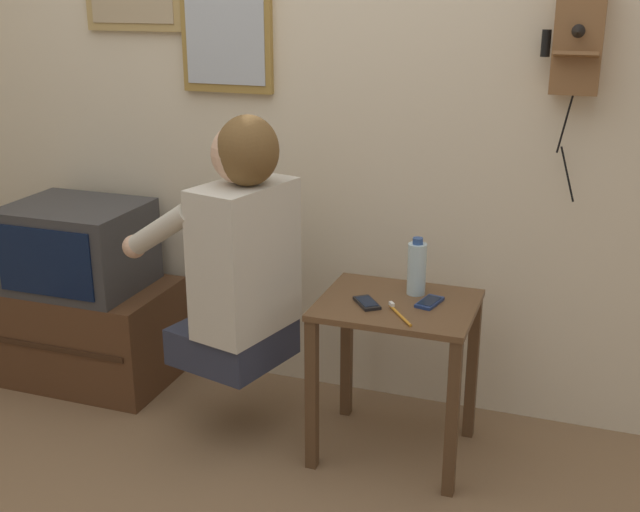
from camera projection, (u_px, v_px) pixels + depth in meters
The scene contains 11 objects.
wall_back at pixel (321, 87), 3.13m from camera, with size 6.80×0.05×2.55m.
side_table at pixel (396, 336), 2.86m from camera, with size 0.55×0.45×0.60m.
person at pixel (239, 250), 2.87m from camera, with size 0.62×0.51×0.93m.
tv_stand at pixel (86, 331), 3.51m from camera, with size 0.76×0.48×0.43m.
television at pixel (78, 246), 3.36m from camera, with size 0.54×0.45×0.36m.
wall_phone_antique at pixel (578, 37), 2.69m from camera, with size 0.20×0.19×0.79m.
wall_mirror at pixel (225, 6), 3.12m from camera, with size 0.38×0.03×0.67m.
cell_phone_held at pixel (367, 303), 2.79m from camera, with size 0.12×0.13×0.01m.
cell_phone_spare at pixel (429, 302), 2.80m from camera, with size 0.09×0.13×0.01m.
water_bottle at pixel (417, 268), 2.86m from camera, with size 0.07×0.07×0.21m.
toothbrush at pixel (399, 313), 2.70m from camera, with size 0.12×0.15×0.02m.
Camera 1 is at (1.06, -1.94, 1.66)m, focal length 45.00 mm.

